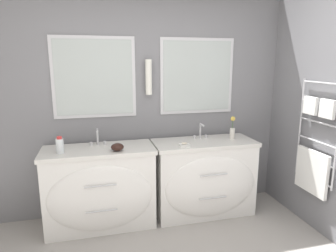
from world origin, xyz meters
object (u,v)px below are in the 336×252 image
object	(u,v)px
vanity_left	(100,188)
flower_vase	(232,130)
vanity_right	(204,178)
amenity_bowl	(117,147)
toiletry_bottle	(60,146)

from	to	relation	value
vanity_left	flower_vase	bearing A→B (deg)	1.52
vanity_right	amenity_bowl	world-z (taller)	amenity_bowl
vanity_right	flower_vase	bearing A→B (deg)	6.65
vanity_left	amenity_bowl	xyz separation A→B (m)	(0.19, -0.11, 0.47)
toiletry_bottle	flower_vase	size ratio (longest dim) A/B	0.64
amenity_bowl	vanity_right	bearing A→B (deg)	6.16
vanity_left	flower_vase	size ratio (longest dim) A/B	4.35
flower_vase	vanity_left	bearing A→B (deg)	-178.48
toiletry_bottle	flower_vase	world-z (taller)	flower_vase
amenity_bowl	flower_vase	xyz separation A→B (m)	(1.32, 0.15, 0.07)
flower_vase	vanity_right	bearing A→B (deg)	-173.35
toiletry_bottle	vanity_right	bearing A→B (deg)	1.91
vanity_left	toiletry_bottle	distance (m)	0.62
vanity_right	amenity_bowl	distance (m)	1.09
vanity_left	amenity_bowl	bearing A→B (deg)	-29.65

